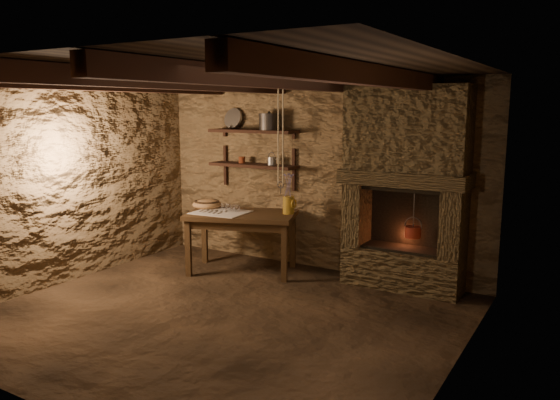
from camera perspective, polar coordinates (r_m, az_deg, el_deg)
The scene contains 25 objects.
floor at distance 5.61m, azimuth -6.04°, elevation -11.94°, with size 4.50×4.50×0.00m, color black.
back_wall at distance 6.97m, azimuth 3.73°, elevation 2.56°, with size 4.50×0.04×2.40m, color brown.
front_wall at distance 3.92m, azimuth -24.27°, elevation -3.89°, with size 4.50×0.04×2.40m, color brown.
left_wall at distance 6.87m, azimuth -21.39°, elevation 1.81°, with size 0.04×4.00×2.40m, color brown.
right_wall at distance 4.33m, azimuth 18.19°, elevation -2.28°, with size 0.04×4.00×2.40m, color brown.
ceiling at distance 5.23m, azimuth -6.52°, elevation 13.34°, with size 4.50×4.00×0.04m, color black.
beam_far_left at distance 6.25m, azimuth -17.72°, elevation 11.52°, with size 0.14×3.95×0.16m, color black.
beam_mid_left at distance 5.54m, azimuth -10.70°, elevation 12.09°, with size 0.14×3.95×0.16m, color black.
beam_mid_right at distance 4.93m, azimuth -1.77°, elevation 12.57°, with size 0.14×3.95×0.16m, color black.
beam_far_right at distance 4.47m, azimuth 9.34°, elevation 12.74°, with size 0.14×3.95×0.16m, color black.
shelf_lower at distance 7.25m, azimuth -2.84°, elevation 3.64°, with size 1.25×0.30×0.04m, color black.
shelf_upper at distance 7.21m, azimuth -2.87°, elevation 7.20°, with size 1.25×0.30×0.04m, color black.
hearth at distance 6.27m, azimuth 12.95°, elevation 1.79°, with size 1.43×0.51×2.30m.
work_table at distance 6.90m, azimuth -4.00°, elevation -4.19°, with size 1.51×1.17×0.76m.
linen_cloth at distance 6.86m, azimuth -6.23°, elevation -1.28°, with size 0.65×0.52×0.01m, color beige.
pewter_cutlery_row at distance 6.84m, azimuth -6.33°, elevation -1.23°, with size 0.55×0.21×0.01m, color gray, non-canonical shape.
drinking_glasses at distance 6.94m, azimuth -5.47°, elevation -0.76°, with size 0.21×0.06×0.08m, color white, non-canonical shape.
stoneware_jug at distance 6.71m, azimuth 0.93°, elevation 0.37°, with size 0.17×0.16×0.50m.
wooden_bowl at distance 7.19m, azimuth -7.64°, elevation -0.46°, with size 0.38×0.38×0.13m, color olive.
iron_stockpot at distance 7.07m, azimuth -1.15°, elevation 8.10°, with size 0.26×0.26×0.19m, color #282523.
tin_pan at distance 7.51m, azimuth -4.91°, elevation 8.50°, with size 0.28×0.28×0.04m, color #A3A29E.
small_kettle at distance 7.08m, azimuth -0.86°, elevation 4.10°, with size 0.15×0.11×0.16m, color #A3A29E, non-canonical shape.
rusty_tin at distance 7.34m, azimuth -4.00°, elevation 4.20°, with size 0.09×0.09×0.09m, color #5F2513.
red_pot at distance 6.28m, azimuth 13.73°, elevation -3.18°, with size 0.20×0.18×0.54m.
hanging_ropes at distance 6.06m, azimuth 0.06°, elevation 7.21°, with size 0.08×0.08×1.20m, color tan, non-canonical shape.
Camera 1 is at (3.16, -4.15, 2.06)m, focal length 35.00 mm.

